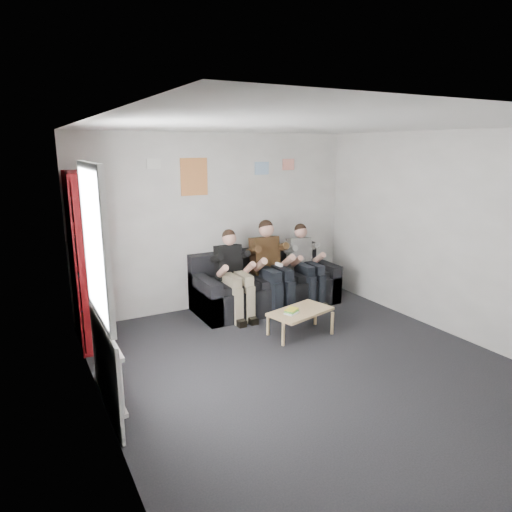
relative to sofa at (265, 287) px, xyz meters
The scene contains 14 objects.
room_shell 2.38m from the sofa, 105.74° to the right, with size 5.00×5.00×5.00m.
sofa is the anchor object (origin of this frame).
bookshelf 2.76m from the sofa, behind, with size 0.33×0.99×2.19m.
coffee_table 1.25m from the sofa, 97.13° to the right, with size 0.87×0.48×0.35m.
game_cases 1.29m from the sofa, 103.86° to the right, with size 0.21×0.19×0.04m.
person_left 0.75m from the sofa, 162.37° to the right, with size 0.38×0.82×1.30m.
person_middle 0.43m from the sofa, 90.00° to the right, with size 0.43×0.91×1.39m.
person_right 0.75m from the sofa, 17.55° to the right, with size 0.37×0.80×1.28m.
radiator 3.31m from the sofa, 145.64° to the right, with size 0.10×0.64×0.60m.
window 3.45m from the sofa, 146.35° to the right, with size 0.05×1.30×2.36m.
poster_large 2.04m from the sofa, 156.89° to the left, with size 0.42×0.01×0.55m, color gold.
poster_blue 1.89m from the sofa, 68.28° to the left, with size 0.25×0.01×0.20m, color #3D8FD0.
poster_pink 2.04m from the sofa, 32.16° to the left, with size 0.22×0.01×0.18m, color #CE40A5.
poster_sign 2.53m from the sofa, 165.16° to the left, with size 0.20×0.01×0.14m, color white.
Camera 1 is at (-2.85, -3.97, 2.49)m, focal length 32.00 mm.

